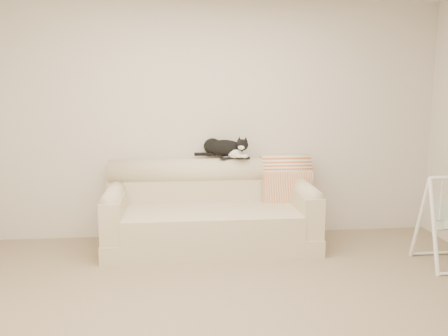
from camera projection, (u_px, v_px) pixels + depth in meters
name	position (u px, v px, depth m)	size (l,w,h in m)	color
ground_plane	(236.00, 314.00, 3.78)	(5.00, 5.00, 0.00)	#7C6C56
room_shell	(237.00, 112.00, 3.51)	(5.04, 4.04, 2.60)	beige
sofa	(211.00, 213.00, 5.30)	(2.20, 0.93, 0.90)	beige
remote_a	(228.00, 158.00, 5.43)	(0.18, 0.12, 0.03)	black
remote_b	(242.00, 158.00, 5.45)	(0.18, 0.08, 0.02)	black
tuxedo_cat	(225.00, 148.00, 5.46)	(0.60, 0.42, 0.24)	black
throw_blanket	(285.00, 173.00, 5.54)	(0.54, 0.38, 0.58)	#C25622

